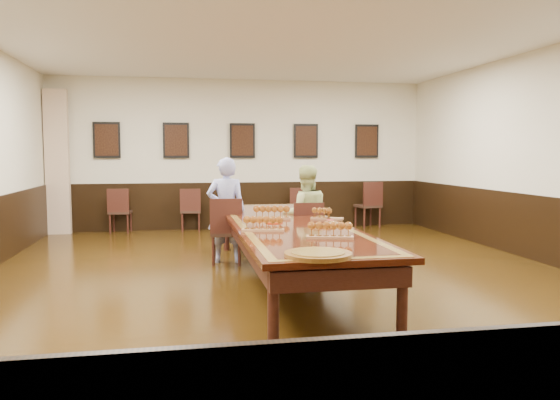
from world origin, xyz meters
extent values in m
cube|color=black|center=(0.00, 0.00, -0.01)|extent=(8.00, 10.00, 0.02)
cube|color=white|center=(0.00, 0.00, 3.21)|extent=(8.00, 10.00, 0.02)
cube|color=beige|center=(0.00, 5.01, 1.60)|extent=(8.00, 0.02, 3.20)
cube|color=beige|center=(0.00, -5.01, 1.60)|extent=(8.00, 0.02, 3.20)
imported|color=#515ECC|center=(-0.66, 1.32, 0.79)|extent=(0.61, 0.43, 1.57)
imported|color=#CDD987|center=(0.48, 1.02, 0.73)|extent=(0.76, 0.61, 1.46)
cube|color=#E34B6A|center=(0.60, 0.19, 0.76)|extent=(0.12, 0.16, 0.01)
cube|color=tan|center=(-3.75, 4.82, 1.45)|extent=(0.45, 0.18, 2.90)
cube|color=black|center=(0.00, 4.98, 0.50)|extent=(7.98, 0.04, 1.00)
cube|color=black|center=(0.00, 0.00, 0.72)|extent=(1.40, 5.00, 0.06)
cube|color=olive|center=(0.00, 0.00, 0.75)|extent=(1.28, 4.88, 0.00)
cube|color=black|center=(0.00, 0.00, 0.75)|extent=(1.10, 4.70, 0.00)
cube|color=black|center=(0.00, 0.00, 0.57)|extent=(1.25, 4.85, 0.18)
cylinder|color=black|center=(-0.58, -2.32, 0.34)|extent=(0.10, 0.10, 0.69)
cylinder|color=black|center=(0.58, -2.32, 0.34)|extent=(0.10, 0.10, 0.69)
cylinder|color=black|center=(-0.58, 2.32, 0.34)|extent=(0.10, 0.10, 0.69)
cylinder|color=black|center=(0.58, 2.32, 0.34)|extent=(0.10, 0.10, 0.69)
cube|color=black|center=(-2.80, 4.94, 1.90)|extent=(0.54, 0.03, 0.74)
cube|color=black|center=(-2.80, 4.92, 1.90)|extent=(0.46, 0.01, 0.64)
cube|color=black|center=(-1.40, 4.94, 1.90)|extent=(0.54, 0.03, 0.74)
cube|color=black|center=(-1.40, 4.92, 1.90)|extent=(0.46, 0.01, 0.64)
cube|color=black|center=(0.00, 4.94, 1.90)|extent=(0.54, 0.03, 0.74)
cube|color=black|center=(0.00, 4.92, 1.90)|extent=(0.46, 0.01, 0.64)
cube|color=black|center=(1.40, 4.94, 1.90)|extent=(0.54, 0.03, 0.74)
cube|color=black|center=(1.40, 4.92, 1.90)|extent=(0.46, 0.01, 0.64)
cube|color=black|center=(2.80, 4.94, 1.90)|extent=(0.54, 0.03, 0.74)
cube|color=black|center=(2.80, 4.92, 1.90)|extent=(0.46, 0.01, 0.64)
cube|color=#8D5F3B|center=(-0.14, 0.36, 0.77)|extent=(0.53, 0.25, 0.03)
cube|color=#8D5F3B|center=(0.59, 0.23, 0.76)|extent=(0.45, 0.29, 0.03)
cube|color=#8D5F3B|center=(-0.42, -0.71, 0.77)|extent=(0.50, 0.25, 0.03)
cube|color=#8D5F3B|center=(0.18, -1.35, 0.77)|extent=(0.51, 0.26, 0.03)
cylinder|color=red|center=(-0.17, -0.01, 0.76)|extent=(0.22, 0.22, 0.02)
cylinder|color=silver|center=(-0.17, -0.01, 0.78)|extent=(0.12, 0.12, 0.01)
cylinder|color=#583411|center=(-0.18, -2.28, 0.77)|extent=(0.61, 0.61, 0.04)
cylinder|color=olive|center=(-0.18, -2.28, 0.79)|extent=(0.49, 0.49, 0.01)
camera|label=1|loc=(-1.35, -6.78, 1.65)|focal=35.00mm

